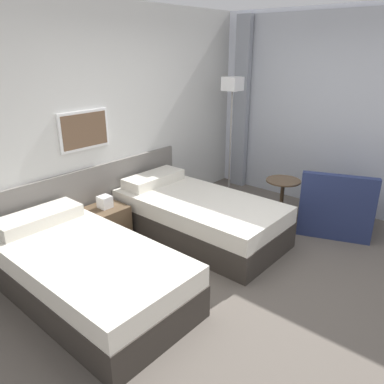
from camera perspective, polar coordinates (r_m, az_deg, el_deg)
ground_plane at (r=3.92m, az=10.23°, el=-12.97°), size 16.00×16.00×0.00m
wall_headboard at (r=4.75m, az=-11.92°, el=10.05°), size 10.00×0.10×2.70m
wall_window at (r=5.45m, az=24.88°, el=10.39°), size 0.21×4.62×2.70m
bed_near_door at (r=3.63m, az=-15.89°, el=-11.58°), size 1.04×2.03×0.63m
bed_near_window at (r=4.57m, az=0.91°, el=-3.67°), size 1.04×2.03×0.63m
nightstand at (r=4.59m, az=-12.86°, el=-4.62°), size 0.44×0.42×0.57m
floor_lamp at (r=5.56m, az=6.12°, el=13.98°), size 0.24×0.24×1.80m
side_table at (r=5.00m, az=13.58°, el=-0.16°), size 0.44×0.44×0.59m
armchair at (r=5.05m, az=20.93°, el=-2.49°), size 0.96×1.04×0.81m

